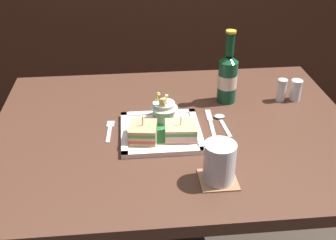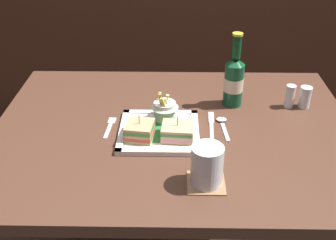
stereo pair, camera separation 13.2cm
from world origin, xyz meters
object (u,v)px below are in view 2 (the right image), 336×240
at_px(dining_table, 175,152).
at_px(knife, 213,125).
at_px(pepper_shaker, 306,98).
at_px(sandwich_half_left, 141,131).
at_px(fork, 111,126).
at_px(beer_bottle, 235,80).
at_px(water_glass, 208,168).
at_px(sandwich_half_right, 179,132).
at_px(square_plate, 160,132).
at_px(spoon, 224,123).
at_px(salt_shaker, 291,98).
at_px(fries_cup, 166,108).

height_order(dining_table, knife, knife).
bearing_deg(pepper_shaker, sandwich_half_left, -158.29).
bearing_deg(dining_table, pepper_shaker, 18.38).
bearing_deg(fork, beer_bottle, 21.31).
distance_m(dining_table, knife, 0.16).
xyz_separation_m(sandwich_half_left, water_glass, (0.19, -0.21, 0.02)).
distance_m(dining_table, sandwich_half_right, 0.15).
bearing_deg(square_plate, knife, 18.27).
distance_m(square_plate, sandwich_half_left, 0.07).
relative_size(fork, pepper_shaker, 1.67).
relative_size(spoon, salt_shaker, 1.68).
bearing_deg(spoon, dining_table, -169.68).
bearing_deg(sandwich_half_right, knife, 40.05).
height_order(sandwich_half_right, fork, sandwich_half_right).
bearing_deg(knife, beer_bottle, 60.26).
bearing_deg(fries_cup, pepper_shaker, 12.91).
xyz_separation_m(square_plate, sandwich_half_right, (0.06, -0.04, 0.03)).
relative_size(knife, spoon, 1.31).
height_order(dining_table, fries_cup, fries_cup).
distance_m(sandwich_half_left, fork, 0.13).
bearing_deg(knife, salt_shaker, 24.75).
height_order(square_plate, fries_cup, fries_cup).
height_order(water_glass, pepper_shaker, water_glass).
bearing_deg(sandwich_half_right, spoon, 34.20).
height_order(salt_shaker, pepper_shaker, salt_shaker).
bearing_deg(fries_cup, salt_shaker, 14.43).
relative_size(sandwich_half_left, pepper_shaker, 1.25).
bearing_deg(sandwich_half_left, pepper_shaker, 21.71).
bearing_deg(salt_shaker, pepper_shaker, -0.00).
bearing_deg(square_plate, fries_cup, 77.71).
height_order(sandwich_half_right, fries_cup, fries_cup).
bearing_deg(square_plate, sandwich_half_right, -33.42).
bearing_deg(fork, sandwich_half_right, -19.39).
bearing_deg(fries_cup, water_glass, -69.73).
xyz_separation_m(sandwich_half_right, spoon, (0.15, 0.10, -0.03)).
bearing_deg(pepper_shaker, spoon, -157.60).
xyz_separation_m(water_glass, knife, (0.04, 0.30, -0.05)).
bearing_deg(fork, knife, 2.87).
distance_m(sandwich_half_right, spoon, 0.18).
xyz_separation_m(spoon, salt_shaker, (0.24, 0.12, 0.03)).
bearing_deg(pepper_shaker, water_glass, -130.63).
relative_size(sandwich_half_left, fork, 0.75).
bearing_deg(beer_bottle, pepper_shaker, -3.66).
bearing_deg(fork, square_plate, -13.63).
height_order(sandwich_half_left, fork, sandwich_half_left).
relative_size(water_glass, spoon, 0.81).
bearing_deg(water_glass, beer_bottle, 75.09).
height_order(beer_bottle, fork, beer_bottle).
height_order(sandwich_half_left, fries_cup, fries_cup).
height_order(square_plate, salt_shaker, salt_shaker).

